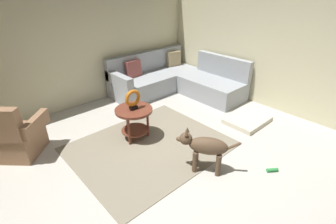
{
  "coord_description": "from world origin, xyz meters",
  "views": [
    {
      "loc": [
        -1.82,
        -1.88,
        2.3
      ],
      "look_at": [
        0.45,
        0.6,
        0.55
      ],
      "focal_mm": 26.39,
      "sensor_mm": 36.0,
      "label": 1
    }
  ],
  "objects_px": {
    "dog_bed_mat": "(247,120)",
    "sectional_couch": "(176,81)",
    "dog": "(205,147)",
    "armchair": "(14,137)",
    "dog_toy_rope": "(272,170)",
    "side_table": "(134,116)",
    "torus_sculpture": "(133,99)"
  },
  "relations": [
    {
      "from": "side_table",
      "to": "dog_bed_mat",
      "type": "xyz_separation_m",
      "value": [
        1.85,
        -0.98,
        -0.37
      ]
    },
    {
      "from": "dog",
      "to": "torus_sculpture",
      "type": "bearing_deg",
      "value": 64.79
    },
    {
      "from": "side_table",
      "to": "dog",
      "type": "relative_size",
      "value": 0.83
    },
    {
      "from": "sectional_couch",
      "to": "dog",
      "type": "relative_size",
      "value": 3.11
    },
    {
      "from": "torus_sculpture",
      "to": "dog_toy_rope",
      "type": "xyz_separation_m",
      "value": [
        0.89,
        -1.96,
        -0.69
      ]
    },
    {
      "from": "dog_bed_mat",
      "to": "sectional_couch",
      "type": "bearing_deg",
      "value": 89.84
    },
    {
      "from": "dog_toy_rope",
      "to": "torus_sculpture",
      "type": "bearing_deg",
      "value": 114.48
    },
    {
      "from": "dog",
      "to": "dog_toy_rope",
      "type": "height_order",
      "value": "dog"
    },
    {
      "from": "dog",
      "to": "sectional_couch",
      "type": "bearing_deg",
      "value": 19.11
    },
    {
      "from": "sectional_couch",
      "to": "armchair",
      "type": "bearing_deg",
      "value": -177.29
    },
    {
      "from": "side_table",
      "to": "torus_sculpture",
      "type": "xyz_separation_m",
      "value": [
        0.0,
        0.0,
        0.29
      ]
    },
    {
      "from": "dog",
      "to": "armchair",
      "type": "bearing_deg",
      "value": 95.7
    },
    {
      "from": "torus_sculpture",
      "to": "dog_toy_rope",
      "type": "relative_size",
      "value": 2.07
    },
    {
      "from": "sectional_couch",
      "to": "armchair",
      "type": "height_order",
      "value": "same"
    },
    {
      "from": "side_table",
      "to": "dog_toy_rope",
      "type": "height_order",
      "value": "side_table"
    },
    {
      "from": "armchair",
      "to": "torus_sculpture",
      "type": "relative_size",
      "value": 3.04
    },
    {
      "from": "torus_sculpture",
      "to": "sectional_couch",
      "type": "bearing_deg",
      "value": 27.41
    },
    {
      "from": "armchair",
      "to": "dog_bed_mat",
      "type": "height_order",
      "value": "armchair"
    },
    {
      "from": "dog_bed_mat",
      "to": "dog",
      "type": "bearing_deg",
      "value": -169.21
    },
    {
      "from": "dog_toy_rope",
      "to": "side_table",
      "type": "bearing_deg",
      "value": 114.48
    },
    {
      "from": "dog_bed_mat",
      "to": "dog_toy_rope",
      "type": "xyz_separation_m",
      "value": [
        -0.96,
        -0.98,
        -0.02
      ]
    },
    {
      "from": "torus_sculpture",
      "to": "dog_bed_mat",
      "type": "bearing_deg",
      "value": -27.95
    },
    {
      "from": "torus_sculpture",
      "to": "dog",
      "type": "height_order",
      "value": "torus_sculpture"
    },
    {
      "from": "dog",
      "to": "dog_toy_rope",
      "type": "bearing_deg",
      "value": -79.95
    },
    {
      "from": "dog_bed_mat",
      "to": "armchair",
      "type": "bearing_deg",
      "value": 152.52
    },
    {
      "from": "armchair",
      "to": "dog_toy_rope",
      "type": "bearing_deg",
      "value": -4.24
    },
    {
      "from": "side_table",
      "to": "dog_bed_mat",
      "type": "bearing_deg",
      "value": -27.95
    },
    {
      "from": "sectional_couch",
      "to": "side_table",
      "type": "distance_m",
      "value": 2.09
    },
    {
      "from": "side_table",
      "to": "dog_toy_rope",
      "type": "distance_m",
      "value": 2.19
    },
    {
      "from": "sectional_couch",
      "to": "armchair",
      "type": "relative_size",
      "value": 2.27
    },
    {
      "from": "sectional_couch",
      "to": "armchair",
      "type": "xyz_separation_m",
      "value": [
        -3.43,
        -0.16,
        0.03
      ]
    },
    {
      "from": "sectional_couch",
      "to": "dog",
      "type": "bearing_deg",
      "value": -125.93
    }
  ]
}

